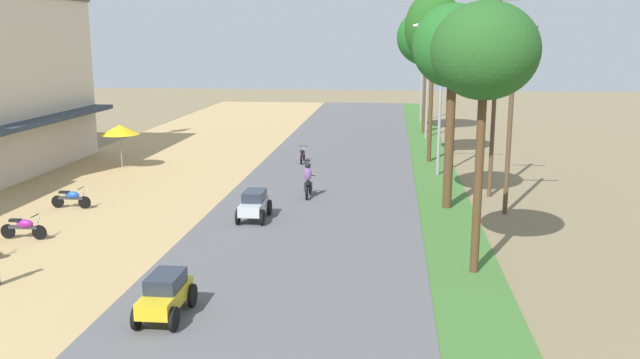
# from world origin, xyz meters

# --- Properties ---
(parked_motorbike_fourth) EXTENTS (1.80, 0.54, 0.94)m
(parked_motorbike_fourth) POSITION_xyz_m (-10.32, 15.97, 0.55)
(parked_motorbike_fourth) COLOR black
(parked_motorbike_fourth) RESTS_ON dirt_shoulder
(parked_motorbike_fifth) EXTENTS (1.80, 0.54, 0.94)m
(parked_motorbike_fifth) POSITION_xyz_m (-10.73, 20.56, 0.55)
(parked_motorbike_fifth) COLOR black
(parked_motorbike_fifth) RESTS_ON dirt_shoulder
(vendor_umbrella) EXTENTS (2.20, 2.20, 2.52)m
(vendor_umbrella) POSITION_xyz_m (-12.13, 29.56, 2.31)
(vendor_umbrella) COLOR #99999E
(vendor_umbrella) RESTS_ON dirt_shoulder
(median_tree_nearest) EXTENTS (3.27, 3.27, 8.48)m
(median_tree_nearest) POSITION_xyz_m (5.98, 14.19, 7.00)
(median_tree_nearest) COLOR #4C351E
(median_tree_nearest) RESTS_ON median_strip
(median_tree_second) EXTENTS (3.45, 3.45, 8.81)m
(median_tree_second) POSITION_xyz_m (5.75, 22.48, 7.01)
(median_tree_second) COLOR #4C351E
(median_tree_second) RESTS_ON median_strip
(median_tree_third) EXTENTS (3.36, 3.36, 10.02)m
(median_tree_third) POSITION_xyz_m (5.54, 33.74, 7.97)
(median_tree_third) COLOR #4C351E
(median_tree_third) RESTS_ON median_strip
(median_tree_fourth) EXTENTS (4.64, 4.64, 9.56)m
(median_tree_fourth) POSITION_xyz_m (5.80, 46.38, 7.42)
(median_tree_fourth) COLOR #4C351E
(median_tree_fourth) RESTS_ON median_strip
(streetlamp_near) EXTENTS (3.16, 0.20, 8.21)m
(streetlamp_near) POSITION_xyz_m (5.80, 29.70, 4.77)
(streetlamp_near) COLOR gray
(streetlamp_near) RESTS_ON median_strip
(streetlamp_mid) EXTENTS (3.16, 0.20, 8.12)m
(streetlamp_mid) POSITION_xyz_m (5.80, 43.53, 4.72)
(streetlamp_mid) COLOR gray
(streetlamp_mid) RESTS_ON median_strip
(streetlamp_far) EXTENTS (3.16, 0.20, 8.49)m
(streetlamp_far) POSITION_xyz_m (5.80, 53.55, 4.91)
(streetlamp_far) COLOR gray
(streetlamp_far) RESTS_ON median_strip
(utility_pole_near) EXTENTS (1.80, 0.20, 9.63)m
(utility_pole_near) POSITION_xyz_m (7.95, 25.05, 5.01)
(utility_pole_near) COLOR brown
(utility_pole_near) RESTS_ON ground
(utility_pole_far) EXTENTS (1.80, 0.20, 8.35)m
(utility_pole_far) POSITION_xyz_m (8.17, 21.90, 4.36)
(utility_pole_far) COLOR brown
(utility_pole_far) RESTS_ON ground
(car_sedan_yellow) EXTENTS (1.10, 2.26, 1.19)m
(car_sedan_yellow) POSITION_xyz_m (-2.69, 9.65, 0.74)
(car_sedan_yellow) COLOR gold
(car_sedan_yellow) RESTS_ON road_strip
(car_sedan_silver) EXTENTS (1.10, 2.26, 1.19)m
(car_sedan_silver) POSITION_xyz_m (-2.33, 19.57, 0.74)
(car_sedan_silver) COLOR #B7BCC1
(car_sedan_silver) RESTS_ON road_strip
(motorbike_ahead_third) EXTENTS (0.54, 1.80, 1.66)m
(motorbike_ahead_third) POSITION_xyz_m (-0.60, 23.69, 0.86)
(motorbike_ahead_third) COLOR black
(motorbike_ahead_third) RESTS_ON road_strip
(motorbike_ahead_fourth) EXTENTS (0.54, 1.80, 0.94)m
(motorbike_ahead_fourth) POSITION_xyz_m (-2.04, 32.47, 0.57)
(motorbike_ahead_fourth) COLOR black
(motorbike_ahead_fourth) RESTS_ON road_strip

